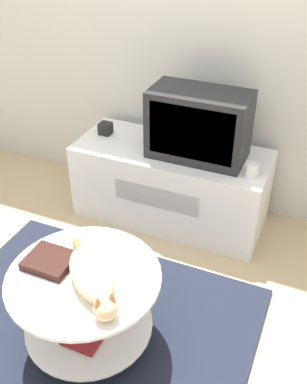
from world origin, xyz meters
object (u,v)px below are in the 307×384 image
Objects in this scene: tv at (199,125)px; speaker at (105,128)px; cat at (92,277)px; dvd_box at (50,261)px.

speaker is (-0.68, 0.04, -0.17)m from tv.
speaker is 1.38m from cat.
cat is (-0.08, -1.20, -0.22)m from tv.
dvd_box is at bearing -106.24° from tv.
cat is at bearing -93.69° from tv.
cat is (0.26, -0.05, 0.04)m from dvd_box.
dvd_box is at bearing -146.37° from cat.
cat is at bearing -10.31° from dvd_box.
tv is 2.75× the size of dvd_box.
tv is 1.22m from cat.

